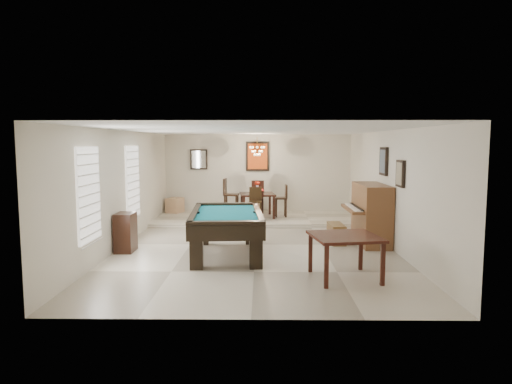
{
  "coord_description": "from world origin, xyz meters",
  "views": [
    {
      "loc": [
        0.14,
        -10.29,
        2.31
      ],
      "look_at": [
        0.0,
        0.6,
        1.15
      ],
      "focal_mm": 32.0,
      "sensor_mm": 36.0,
      "label": 1
    }
  ],
  "objects_px": {
    "piano_bench": "(336,233)",
    "chandelier": "(257,147)",
    "dining_table": "(257,203)",
    "dining_chair_north": "(257,196)",
    "flower_vase": "(257,185)",
    "square_table": "(345,257)",
    "pool_table": "(227,234)",
    "dining_chair_east": "(281,201)",
    "upright_piano": "(364,214)",
    "corner_bench": "(175,205)",
    "apothecary_chest": "(125,232)",
    "dining_chair_west": "(231,198)",
    "dining_chair_south": "(255,204)"
  },
  "relations": [
    {
      "from": "dining_table",
      "to": "dining_chair_north",
      "type": "xyz_separation_m",
      "value": [
        -0.0,
        0.8,
        0.11
      ]
    },
    {
      "from": "square_table",
      "to": "dining_chair_east",
      "type": "bearing_deg",
      "value": 98.21
    },
    {
      "from": "apothecary_chest",
      "to": "dining_chair_east",
      "type": "bearing_deg",
      "value": 48.97
    },
    {
      "from": "upright_piano",
      "to": "corner_bench",
      "type": "relative_size",
      "value": 3.2
    },
    {
      "from": "pool_table",
      "to": "dining_chair_east",
      "type": "height_order",
      "value": "dining_chair_east"
    },
    {
      "from": "pool_table",
      "to": "piano_bench",
      "type": "relative_size",
      "value": 3.28
    },
    {
      "from": "piano_bench",
      "to": "chandelier",
      "type": "xyz_separation_m",
      "value": [
        -1.88,
        2.99,
        1.98
      ]
    },
    {
      "from": "dining_chair_north",
      "to": "chandelier",
      "type": "height_order",
      "value": "chandelier"
    },
    {
      "from": "dining_table",
      "to": "dining_chair_north",
      "type": "relative_size",
      "value": 0.96
    },
    {
      "from": "upright_piano",
      "to": "dining_chair_south",
      "type": "relative_size",
      "value": 1.73
    },
    {
      "from": "flower_vase",
      "to": "corner_bench",
      "type": "bearing_deg",
      "value": 162.27
    },
    {
      "from": "upright_piano",
      "to": "dining_chair_south",
      "type": "height_order",
      "value": "upright_piano"
    },
    {
      "from": "apothecary_chest",
      "to": "dining_chair_north",
      "type": "distance_m",
      "value": 5.52
    },
    {
      "from": "dining_chair_east",
      "to": "pool_table",
      "type": "bearing_deg",
      "value": -19.41
    },
    {
      "from": "upright_piano",
      "to": "flower_vase",
      "type": "distance_m",
      "value": 3.97
    },
    {
      "from": "upright_piano",
      "to": "dining_chair_east",
      "type": "bearing_deg",
      "value": 120.31
    },
    {
      "from": "dining_chair_east",
      "to": "corner_bench",
      "type": "distance_m",
      "value": 3.45
    },
    {
      "from": "apothecary_chest",
      "to": "flower_vase",
      "type": "xyz_separation_m",
      "value": [
        2.79,
        3.96,
        0.66
      ]
    },
    {
      "from": "dining_chair_south",
      "to": "flower_vase",
      "type": "bearing_deg",
      "value": 86.37
    },
    {
      "from": "piano_bench",
      "to": "dining_chair_north",
      "type": "height_order",
      "value": "dining_chair_north"
    },
    {
      "from": "apothecary_chest",
      "to": "chandelier",
      "type": "xyz_separation_m",
      "value": [
        2.78,
        3.92,
        1.78
      ]
    },
    {
      "from": "dining_chair_west",
      "to": "chandelier",
      "type": "distance_m",
      "value": 1.69
    },
    {
      "from": "apothecary_chest",
      "to": "flower_vase",
      "type": "height_order",
      "value": "flower_vase"
    },
    {
      "from": "corner_bench",
      "to": "chandelier",
      "type": "xyz_separation_m",
      "value": [
        2.64,
        -0.89,
        1.85
      ]
    },
    {
      "from": "pool_table",
      "to": "dining_chair_north",
      "type": "xyz_separation_m",
      "value": [
        0.59,
        5.03,
        0.2
      ]
    },
    {
      "from": "dining_chair_west",
      "to": "corner_bench",
      "type": "height_order",
      "value": "dining_chair_west"
    },
    {
      "from": "piano_bench",
      "to": "upright_piano",
      "type": "bearing_deg",
      "value": -1.37
    },
    {
      "from": "dining_chair_south",
      "to": "dining_chair_north",
      "type": "height_order",
      "value": "dining_chair_north"
    },
    {
      "from": "square_table",
      "to": "dining_chair_west",
      "type": "xyz_separation_m",
      "value": [
        -2.34,
        5.86,
        0.32
      ]
    },
    {
      "from": "chandelier",
      "to": "piano_bench",
      "type": "bearing_deg",
      "value": -57.8
    },
    {
      "from": "square_table",
      "to": "flower_vase",
      "type": "bearing_deg",
      "value": 104.86
    },
    {
      "from": "piano_bench",
      "to": "chandelier",
      "type": "bearing_deg",
      "value": 122.2
    },
    {
      "from": "piano_bench",
      "to": "apothecary_chest",
      "type": "distance_m",
      "value": 4.76
    },
    {
      "from": "dining_chair_south",
      "to": "dining_chair_east",
      "type": "distance_m",
      "value": 1.12
    },
    {
      "from": "square_table",
      "to": "dining_table",
      "type": "relative_size",
      "value": 1.09
    },
    {
      "from": "piano_bench",
      "to": "dining_chair_west",
      "type": "height_order",
      "value": "dining_chair_west"
    },
    {
      "from": "square_table",
      "to": "dining_table",
      "type": "distance_m",
      "value": 6.07
    },
    {
      "from": "dining_chair_north",
      "to": "square_table",
      "type": "bearing_deg",
      "value": 99.61
    },
    {
      "from": "dining_table",
      "to": "dining_chair_east",
      "type": "xyz_separation_m",
      "value": [
        0.7,
        0.05,
        0.07
      ]
    },
    {
      "from": "flower_vase",
      "to": "square_table",
      "type": "bearing_deg",
      "value": -75.14
    },
    {
      "from": "square_table",
      "to": "flower_vase",
      "type": "height_order",
      "value": "flower_vase"
    },
    {
      "from": "upright_piano",
      "to": "dining_table",
      "type": "distance_m",
      "value": 3.95
    },
    {
      "from": "pool_table",
      "to": "dining_table",
      "type": "bearing_deg",
      "value": 78.07
    },
    {
      "from": "pool_table",
      "to": "flower_vase",
      "type": "distance_m",
      "value": 4.31
    },
    {
      "from": "flower_vase",
      "to": "corner_bench",
      "type": "distance_m",
      "value": 2.87
    },
    {
      "from": "square_table",
      "to": "apothecary_chest",
      "type": "height_order",
      "value": "apothecary_chest"
    },
    {
      "from": "apothecary_chest",
      "to": "dining_chair_east",
      "type": "xyz_separation_m",
      "value": [
        3.49,
        4.01,
        0.18
      ]
    },
    {
      "from": "apothecary_chest",
      "to": "dining_table",
      "type": "bearing_deg",
      "value": 54.88
    },
    {
      "from": "square_table",
      "to": "chandelier",
      "type": "relative_size",
      "value": 1.82
    },
    {
      "from": "dining_chair_south",
      "to": "piano_bench",
      "type": "bearing_deg",
      "value": -49.8
    }
  ]
}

